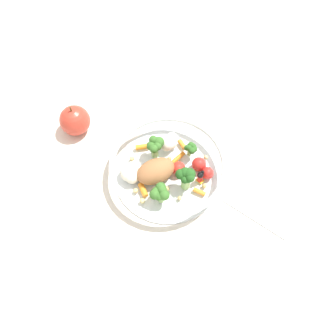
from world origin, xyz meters
TOP-DOWN VIEW (x-y plane):
  - ground_plane at (0.00, 0.00)m, footprint 2.40×2.40m
  - food_container at (-0.02, 0.01)m, footprint 0.24×0.24m
  - loose_apple at (-0.26, 0.01)m, footprint 0.07×0.07m
  - folded_napkin at (0.19, 0.07)m, footprint 0.16×0.16m

SIDE VIEW (x-z plane):
  - ground_plane at x=0.00m, z-range 0.00..0.00m
  - folded_napkin at x=0.19m, z-range 0.00..0.01m
  - food_container at x=-0.02m, z-range 0.00..0.06m
  - loose_apple at x=-0.26m, z-range -0.01..0.07m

